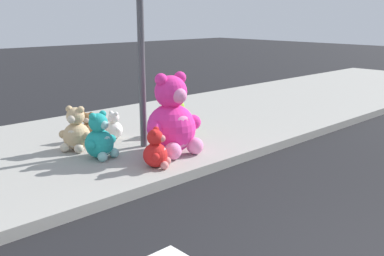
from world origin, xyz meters
The scene contains 9 objects.
sidewalk centered at (0.00, 5.20, 0.07)m, with size 28.00×4.40×0.15m, color #9E9B93.
sign_pole centered at (1.00, 4.40, 1.85)m, with size 0.56×0.11×3.20m.
plush_pink_large centered at (1.13, 3.81, 0.66)m, with size 0.98×0.87×1.27m.
plush_red centered at (0.51, 3.45, 0.38)m, with size 0.41×0.41×0.58m.
plush_brown centered at (0.52, 5.36, 0.35)m, with size 0.36×0.36×0.50m.
plush_teal centered at (0.15, 4.36, 0.44)m, with size 0.55×0.50×0.72m.
plush_tan centered at (0.09, 4.98, 0.44)m, with size 0.52×0.50×0.72m.
plush_white centered at (0.90, 5.14, 0.35)m, with size 0.34×0.37×0.49m.
plush_lime centered at (1.96, 4.66, 0.41)m, with size 0.50×0.46×0.66m.
Camera 1 is at (-3.20, -1.25, 2.27)m, focal length 41.07 mm.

